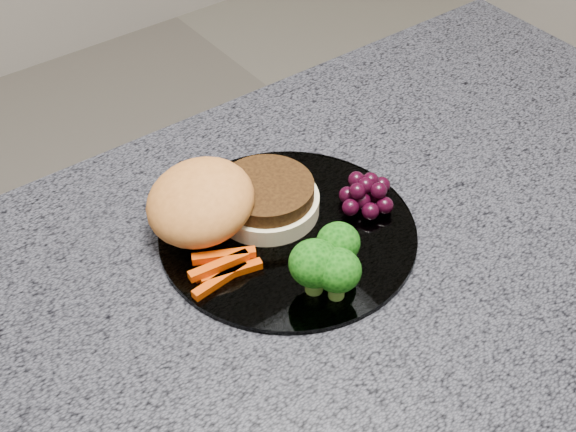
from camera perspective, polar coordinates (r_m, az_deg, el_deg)
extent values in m
cube|color=#474851|center=(0.76, -1.27, -7.41)|extent=(1.20, 0.60, 0.04)
cylinder|color=white|center=(0.81, 0.00, -1.20)|extent=(0.26, 0.26, 0.01)
cylinder|color=#FAE8B0|center=(0.82, -1.54, 0.90)|extent=(0.11, 0.11, 0.02)
cylinder|color=#3A210B|center=(0.81, -1.56, 1.85)|extent=(0.10, 0.10, 0.02)
ellipsoid|color=#C97632|center=(0.79, -6.23, 0.62)|extent=(0.11, 0.11, 0.06)
cube|color=#CE3D03|center=(0.77, -4.68, -3.52)|extent=(0.06, 0.01, 0.01)
cube|color=#CE3D03|center=(0.76, -4.05, -4.00)|extent=(0.06, 0.02, 0.01)
cube|color=#CE3D03|center=(0.76, -4.87, -4.55)|extent=(0.06, 0.02, 0.01)
cube|color=#CE3D03|center=(0.77, -4.58, -2.83)|extent=(0.06, 0.04, 0.01)
cube|color=#CE3D03|center=(0.76, -4.93, -3.53)|extent=(0.06, 0.02, 0.01)
cylinder|color=#609135|center=(0.74, 1.87, -4.75)|extent=(0.02, 0.02, 0.02)
ellipsoid|color=#093907|center=(0.72, 1.92, -3.39)|extent=(0.05, 0.05, 0.04)
cylinder|color=#609135|center=(0.76, 3.52, -3.15)|extent=(0.01, 0.01, 0.02)
ellipsoid|color=#093907|center=(0.75, 3.60, -1.90)|extent=(0.04, 0.04, 0.04)
cylinder|color=#609135|center=(0.74, 3.47, -5.16)|extent=(0.02, 0.02, 0.02)
ellipsoid|color=#093907|center=(0.72, 3.55, -3.87)|extent=(0.04, 0.04, 0.04)
sphere|color=black|center=(0.83, 5.32, 1.08)|extent=(0.02, 0.02, 0.02)
sphere|color=black|center=(0.84, 6.32, 1.48)|extent=(0.02, 0.02, 0.02)
sphere|color=black|center=(0.85, 5.44, 2.03)|extent=(0.02, 0.02, 0.02)
sphere|color=black|center=(0.83, 4.24, 1.50)|extent=(0.02, 0.02, 0.02)
sphere|color=black|center=(0.82, 4.47, 0.61)|extent=(0.02, 0.02, 0.02)
sphere|color=black|center=(0.82, 5.88, 0.34)|extent=(0.02, 0.02, 0.02)
sphere|color=black|center=(0.83, 6.89, 0.75)|extent=(0.02, 0.02, 0.02)
sphere|color=black|center=(0.85, 6.69, 2.20)|extent=(0.02, 0.02, 0.02)
sphere|color=black|center=(0.83, 5.55, 2.19)|extent=(0.02, 0.02, 0.02)
sphere|color=black|center=(0.82, 4.95, 1.79)|extent=(0.02, 0.02, 0.02)
sphere|color=black|center=(0.82, 6.47, 1.82)|extent=(0.02, 0.02, 0.02)
sphere|color=black|center=(0.83, 4.89, 2.60)|extent=(0.02, 0.02, 0.02)
sphere|color=black|center=(0.83, 5.89, 2.54)|extent=(0.02, 0.02, 0.02)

